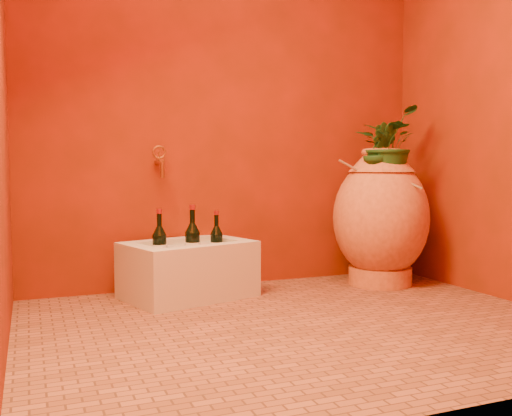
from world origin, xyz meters
name	(u,v)px	position (x,y,z in m)	size (l,w,h in m)	color
floor	(303,324)	(0.00, 0.00, 0.00)	(2.50, 2.50, 0.00)	brown
wall_back	(231,80)	(0.00, 1.00, 1.25)	(2.50, 0.02, 2.50)	#622105
amphora	(381,217)	(0.85, 0.64, 0.42)	(0.72, 0.72, 0.84)	#D5783C
stone_basin	(188,271)	(-0.35, 0.74, 0.15)	(0.77, 0.64, 0.31)	beige
wine_bottle_a	(160,247)	(-0.50, 0.74, 0.29)	(0.08, 0.08, 0.32)	black
wine_bottle_b	(217,245)	(-0.16, 0.79, 0.28)	(0.07, 0.07, 0.30)	black
wine_bottle_c	(193,245)	(-0.33, 0.71, 0.30)	(0.08, 0.08, 0.34)	black
wall_tap	(160,160)	(-0.46, 0.91, 0.76)	(0.08, 0.17, 0.18)	#9D6424
plant_main	(387,144)	(0.86, 0.61, 0.86)	(0.41, 0.35, 0.45)	#184319
plant_side	(380,152)	(0.79, 0.57, 0.81)	(0.19, 0.16, 0.35)	#184319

